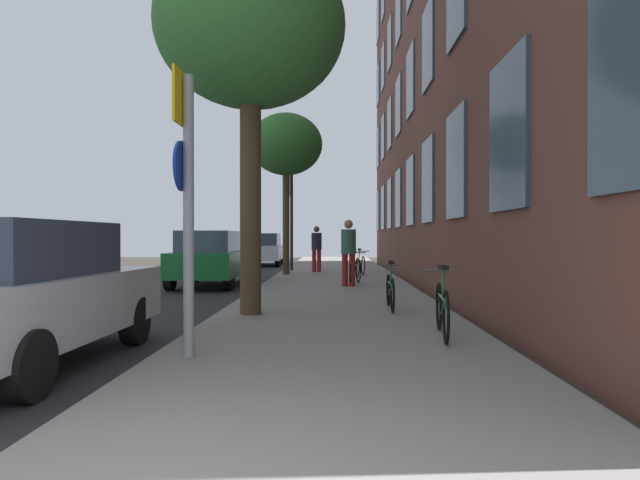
# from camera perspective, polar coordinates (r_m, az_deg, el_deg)

# --- Properties ---
(ground_plane) EXTENTS (41.80, 41.80, 0.00)m
(ground_plane) POSITION_cam_1_polar(r_m,az_deg,el_deg) (17.65, -9.84, -4.41)
(ground_plane) COLOR #332D28
(road_asphalt) EXTENTS (7.00, 38.00, 0.01)m
(road_asphalt) POSITION_cam_1_polar(r_m,az_deg,el_deg) (18.18, -16.36, -4.26)
(road_asphalt) COLOR #232326
(road_asphalt) RESTS_ON ground
(sidewalk) EXTENTS (4.20, 38.00, 0.12)m
(sidewalk) POSITION_cam_1_polar(r_m,az_deg,el_deg) (17.30, 1.63, -4.30)
(sidewalk) COLOR gray
(sidewalk) RESTS_ON ground
(building_facade) EXTENTS (0.56, 27.00, 14.58)m
(building_facade) POSITION_cam_1_polar(r_m,az_deg,el_deg) (17.93, 10.45, 19.39)
(building_facade) COLOR brown
(building_facade) RESTS_ON ground
(sign_post) EXTENTS (0.15, 0.60, 3.18)m
(sign_post) POSITION_cam_1_polar(r_m,az_deg,el_deg) (6.22, -13.94, 5.19)
(sign_post) COLOR gray
(sign_post) RESTS_ON sidewalk
(traffic_light) EXTENTS (0.43, 0.24, 3.84)m
(traffic_light) POSITION_cam_1_polar(r_m,az_deg,el_deg) (21.64, -3.28, 3.74)
(traffic_light) COLOR black
(traffic_light) RESTS_ON sidewalk
(tree_near) EXTENTS (3.30, 3.30, 6.39)m
(tree_near) POSITION_cam_1_polar(r_m,az_deg,el_deg) (10.10, -7.36, 21.20)
(tree_near) COLOR #4C3823
(tree_near) RESTS_ON sidewalk
(tree_far) EXTENTS (2.59, 2.59, 5.74)m
(tree_far) POSITION_cam_1_polar(r_m,az_deg,el_deg) (19.55, -3.61, 9.93)
(tree_far) COLOR #4C3823
(tree_far) RESTS_ON sidewalk
(bicycle_0) EXTENTS (0.42, 1.73, 0.97)m
(bicycle_0) POSITION_cam_1_polar(r_m,az_deg,el_deg) (7.47, 12.78, -7.06)
(bicycle_0) COLOR black
(bicycle_0) RESTS_ON sidewalk
(bicycle_1) EXTENTS (0.42, 1.57, 0.91)m
(bicycle_1) POSITION_cam_1_polar(r_m,az_deg,el_deg) (10.07, 7.44, -5.30)
(bicycle_1) COLOR black
(bicycle_1) RESTS_ON sidewalk
(bicycle_2) EXTENTS (0.52, 1.66, 0.99)m
(bicycle_2) POSITION_cam_1_polar(r_m,az_deg,el_deg) (15.32, 3.76, -3.22)
(bicycle_2) COLOR black
(bicycle_2) RESTS_ON sidewalk
(bicycle_3) EXTENTS (0.55, 1.60, 0.94)m
(bicycle_3) POSITION_cam_1_polar(r_m,az_deg,el_deg) (18.63, 4.28, -2.65)
(bicycle_3) COLOR black
(bicycle_3) RESTS_ON sidewalk
(pedestrian_0) EXTENTS (0.56, 0.56, 1.80)m
(pedestrian_0) POSITION_cam_1_polar(r_m,az_deg,el_deg) (14.65, 3.03, -0.87)
(pedestrian_0) COLOR maroon
(pedestrian_0) RESTS_ON sidewalk
(pedestrian_1) EXTENTS (0.46, 0.46, 1.75)m
(pedestrian_1) POSITION_cam_1_polar(r_m,az_deg,el_deg) (20.63, -0.37, -0.61)
(pedestrian_1) COLOR maroon
(pedestrian_1) RESTS_ON sidewalk
(car_0) EXTENTS (1.94, 3.99, 1.62)m
(car_0) POSITION_cam_1_polar(r_m,az_deg,el_deg) (6.86, -29.56, -4.87)
(car_0) COLOR #B7B7BC
(car_0) RESTS_ON road_asphalt
(car_1) EXTENTS (1.91, 4.16, 1.62)m
(car_1) POSITION_cam_1_polar(r_m,az_deg,el_deg) (16.16, -11.55, -1.86)
(car_1) COLOR #19662D
(car_1) RESTS_ON road_asphalt
(car_2) EXTENTS (1.80, 4.43, 1.62)m
(car_2) POSITION_cam_1_polar(r_m,az_deg,el_deg) (27.52, -5.81, -0.95)
(car_2) COLOR silver
(car_2) RESTS_ON road_asphalt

